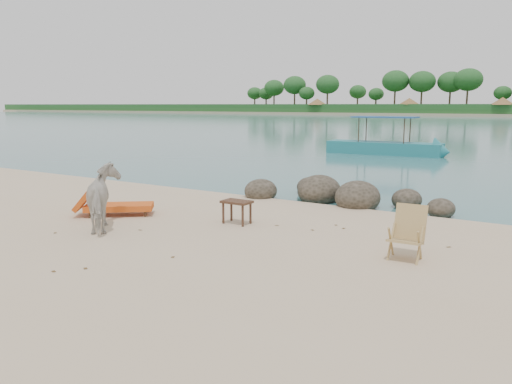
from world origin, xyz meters
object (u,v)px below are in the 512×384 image
at_px(boulders, 335,195).
at_px(cow, 105,198).
at_px(deck_chair, 406,235).
at_px(lounge_chair, 119,204).
at_px(boat_near, 385,123).
at_px(side_table, 237,214).

height_order(boulders, cow, cow).
xyz_separation_m(cow, deck_chair, (6.60, 1.32, -0.25)).
relative_size(lounge_chair, boat_near, 0.29).
relative_size(side_table, boat_near, 0.09).
bearing_deg(lounge_chair, boulders, 13.33).
relative_size(cow, lounge_chair, 0.82).
height_order(boulders, side_table, boulders).
height_order(boulders, lounge_chair, boulders).
bearing_deg(lounge_chair, deck_chair, -36.79).
relative_size(side_table, deck_chair, 0.70).
bearing_deg(deck_chair, lounge_chair, 178.04).
xyz_separation_m(lounge_chair, boat_near, (0.51, 20.53, 1.50)).
xyz_separation_m(cow, lounge_chair, (-0.86, 1.20, -0.43)).
xyz_separation_m(boulders, lounge_chair, (-4.01, -4.95, 0.13)).
height_order(boulders, deck_chair, deck_chair).
height_order(side_table, deck_chair, deck_chair).
height_order(cow, lounge_chair, cow).
relative_size(cow, boat_near, 0.24).
bearing_deg(cow, deck_chair, 142.58).
distance_m(boulders, lounge_chair, 6.38).
relative_size(side_table, lounge_chair, 0.33).
bearing_deg(boulders, deck_chair, -54.54).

